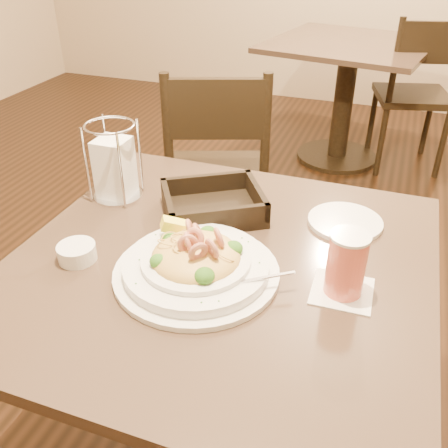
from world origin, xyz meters
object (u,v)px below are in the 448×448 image
(napkin_caddy, at_px, (115,166))
(butter_ramekin, at_px, (77,252))
(background_table, at_px, (346,82))
(bread_basket, at_px, (213,206))
(main_table, at_px, (221,338))
(dining_chair_near, at_px, (217,170))
(dining_chair_far, at_px, (416,91))
(pasta_bowl, at_px, (196,262))
(side_plate, at_px, (345,222))
(drink_glass, at_px, (346,265))

(napkin_caddy, height_order, butter_ramekin, napkin_caddy)
(background_table, bearing_deg, bread_basket, -91.49)
(main_table, bearing_deg, dining_chair_near, 111.10)
(background_table, bearing_deg, butter_ramekin, -96.26)
(dining_chair_far, relative_size, napkin_caddy, 4.54)
(main_table, xyz_separation_m, pasta_bowl, (-0.03, -0.07, 0.27))
(dining_chair_far, height_order, butter_ramekin, dining_chair_far)
(dining_chair_near, distance_m, napkin_caddy, 0.81)
(main_table, bearing_deg, background_table, 90.73)
(side_plate, distance_m, butter_ramekin, 0.63)
(main_table, xyz_separation_m, dining_chair_near, (-0.35, 0.91, -0.02))
(background_table, distance_m, napkin_caddy, 2.19)
(dining_chair_near, height_order, side_plate, dining_chair_near)
(bread_basket, relative_size, butter_ramekin, 3.67)
(background_table, height_order, napkin_caddy, napkin_caddy)
(drink_glass, height_order, bread_basket, drink_glass)
(bread_basket, xyz_separation_m, butter_ramekin, (-0.21, -0.28, -0.00))
(main_table, relative_size, background_table, 0.86)
(dining_chair_far, distance_m, napkin_caddy, 2.29)
(butter_ramekin, bearing_deg, drink_glass, 8.68)
(background_table, distance_m, dining_chair_near, 1.44)
(drink_glass, bearing_deg, dining_chair_far, 87.08)
(napkin_caddy, bearing_deg, butter_ramekin, -77.35)
(pasta_bowl, height_order, drink_glass, drink_glass)
(napkin_caddy, relative_size, side_plate, 1.14)
(drink_glass, height_order, butter_ramekin, drink_glass)
(background_table, xyz_separation_m, dining_chair_near, (-0.32, -1.40, -0.02))
(dining_chair_far, xyz_separation_m, napkin_caddy, (-0.74, -2.14, 0.34))
(main_table, bearing_deg, dining_chair_far, 80.58)
(pasta_bowl, height_order, napkin_caddy, napkin_caddy)
(dining_chair_far, distance_m, bread_basket, 2.21)
(bread_basket, bearing_deg, napkin_caddy, 179.76)
(dining_chair_far, xyz_separation_m, butter_ramekin, (-0.68, -2.43, 0.27))
(dining_chair_near, relative_size, side_plate, 5.17)
(drink_glass, bearing_deg, butter_ramekin, -171.32)
(dining_chair_far, relative_size, bread_basket, 3.05)
(bread_basket, bearing_deg, pasta_bowl, -77.18)
(bread_basket, bearing_deg, dining_chair_near, 109.93)
(side_plate, bearing_deg, main_table, -133.99)
(dining_chair_far, distance_m, butter_ramekin, 2.53)
(napkin_caddy, bearing_deg, dining_chair_far, 70.89)
(dining_chair_near, height_order, napkin_caddy, napkin_caddy)
(side_plate, xyz_separation_m, butter_ramekin, (-0.53, -0.35, 0.01))
(dining_chair_near, xyz_separation_m, drink_glass, (0.62, -0.93, 0.32))
(dining_chair_far, bearing_deg, napkin_caddy, 56.31)
(bread_basket, bearing_deg, main_table, -64.23)
(butter_ramekin, bearing_deg, side_plate, 33.33)
(drink_glass, distance_m, napkin_caddy, 0.65)
(background_table, relative_size, bread_basket, 3.43)
(dining_chair_far, xyz_separation_m, side_plate, (-0.15, -2.08, 0.26))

